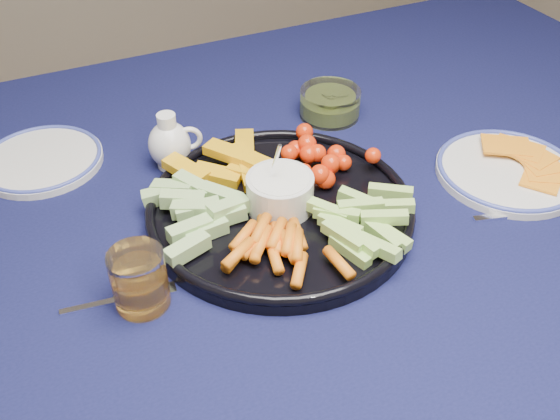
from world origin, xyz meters
name	(u,v)px	position (x,y,z in m)	size (l,w,h in m)	color
dining_table	(304,210)	(0.00, 0.00, 0.66)	(1.67, 1.07, 0.75)	#52321B
crudite_platter	(278,204)	(-0.09, -0.09, 0.77)	(0.40, 0.40, 0.13)	black
creamer_pitcher	(170,144)	(-0.20, 0.10, 0.79)	(0.09, 0.07, 0.10)	white
pickle_bowl	(330,104)	(0.12, 0.14, 0.77)	(0.11, 0.11, 0.05)	white
cheese_plate	(508,169)	(0.29, -0.15, 0.76)	(0.23, 0.23, 0.03)	silver
juice_tumbler	(140,282)	(-0.32, -0.17, 0.78)	(0.07, 0.07, 0.08)	white
fork_left	(129,297)	(-0.34, -0.16, 0.75)	(0.15, 0.03, 0.00)	white
fork_right	(541,211)	(0.28, -0.25, 0.75)	(0.18, 0.06, 0.00)	white
side_plate_extra	(42,160)	(-0.39, 0.20, 0.75)	(0.20, 0.20, 0.02)	silver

